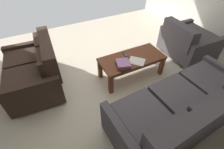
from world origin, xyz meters
The scene contains 8 objects.
ground_plane centered at (0.00, 0.00, 0.00)m, with size 5.54×4.92×0.01m, color beige.
sofa_main centered at (-0.51, 1.48, 0.36)m, with size 2.07×1.00×0.84m.
loveseat_near centered at (1.17, -0.27, 0.36)m, with size 0.92×1.30×0.87m.
coffee_table centered at (-0.44, 0.24, 0.36)m, with size 1.18×0.54×0.42m.
armchair_side centered at (-1.86, 0.20, 0.34)m, with size 0.93×1.01×0.80m.
book_stack centered at (-0.18, 0.37, 0.46)m, with size 0.28×0.30×0.08m.
tv_remote centered at (-0.37, 0.13, 0.43)m, with size 0.06×0.16×0.02m.
loose_magazine centered at (-0.46, 0.37, 0.43)m, with size 0.22×0.27×0.01m, color silver.
Camera 1 is at (0.96, 2.21, 2.19)m, focal length 26.34 mm.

